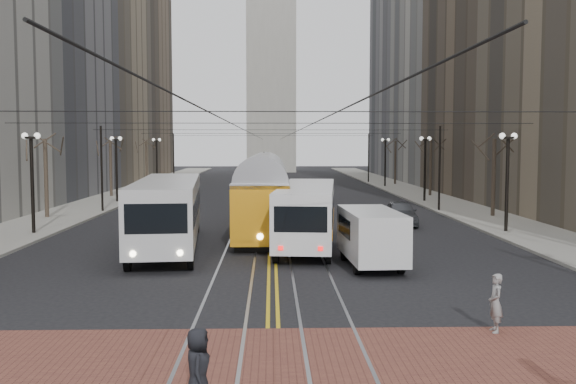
{
  "coord_description": "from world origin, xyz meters",
  "views": [
    {
      "loc": [
        -0.04,
        -18.9,
        5.27
      ],
      "look_at": [
        0.74,
        10.96,
        3.0
      ],
      "focal_mm": 40.0,
      "sensor_mm": 36.0,
      "label": 1
    }
  ],
  "objects": [
    {
      "name": "streetcar_rails",
      "position": [
        0.0,
        45.0,
        0.0
      ],
      "size": [
        4.8,
        130.0,
        0.02
      ],
      "primitive_type": "cube",
      "color": "gray",
      "rests_on": "ground"
    },
    {
      "name": "lamp_posts",
      "position": [
        -0.0,
        28.75,
        2.8
      ],
      "size": [
        27.6,
        57.2,
        5.6
      ],
      "color": "black",
      "rests_on": "ground"
    },
    {
      "name": "building_left_far",
      "position": [
        -25.5,
        86.0,
        20.0
      ],
      "size": [
        16.0,
        20.0,
        40.0
      ],
      "primitive_type": "cube",
      "color": "brown",
      "rests_on": "ground"
    },
    {
      "name": "building_right_mid",
      "position": [
        25.5,
        46.0,
        17.0
      ],
      "size": [
        16.0,
        20.0,
        34.0
      ],
      "primitive_type": "cube",
      "color": "brown",
      "rests_on": "ground"
    },
    {
      "name": "sidewalk_right",
      "position": [
        15.0,
        45.0,
        0.07
      ],
      "size": [
        5.0,
        140.0,
        0.15
      ],
      "primitive_type": "cube",
      "color": "gray",
      "rests_on": "ground"
    },
    {
      "name": "pedestrian_b",
      "position": [
        6.2,
        -1.5,
        0.83
      ],
      "size": [
        0.41,
        0.61,
        1.64
      ],
      "primitive_type": "imported",
      "rotation": [
        0.0,
        0.0,
        4.68
      ],
      "color": "gray",
      "rests_on": "crosswalk_band"
    },
    {
      "name": "cargo_van",
      "position": [
        4.22,
        8.09,
        1.21
      ],
      "size": [
        2.37,
        5.57,
        2.42
      ],
      "primitive_type": "cube",
      "rotation": [
        0.0,
        0.0,
        0.05
      ],
      "color": "silver",
      "rests_on": "ground"
    },
    {
      "name": "building_left_mid",
      "position": [
        -25.5,
        46.0,
        17.0
      ],
      "size": [
        16.0,
        20.0,
        34.0
      ],
      "primitive_type": "cube",
      "color": "slate",
      "rests_on": "ground"
    },
    {
      "name": "crosswalk_band",
      "position": [
        0.0,
        -4.0,
        0.01
      ],
      "size": [
        25.0,
        6.0,
        0.01
      ],
      "primitive_type": "cube",
      "color": "brown",
      "rests_on": "ground"
    },
    {
      "name": "sidewalk_left",
      "position": [
        -15.0,
        45.0,
        0.07
      ],
      "size": [
        5.0,
        140.0,
        0.15
      ],
      "primitive_type": "cube",
      "color": "gray",
      "rests_on": "ground"
    },
    {
      "name": "centre_lines",
      "position": [
        0.0,
        45.0,
        0.01
      ],
      "size": [
        0.42,
        130.0,
        0.01
      ],
      "primitive_type": "cube",
      "color": "gold",
      "rests_on": "ground"
    },
    {
      "name": "pedestrian_a",
      "position": [
        -1.5,
        -6.5,
        0.83
      ],
      "size": [
        0.56,
        0.83,
        1.63
      ],
      "primitive_type": "imported",
      "rotation": [
        0.0,
        0.0,
        1.63
      ],
      "color": "black",
      "rests_on": "crosswalk_band"
    },
    {
      "name": "sedan_grey",
      "position": [
        8.3,
        22.0,
        0.8
      ],
      "size": [
        2.21,
        4.8,
        1.59
      ],
      "primitive_type": "imported",
      "rotation": [
        0.0,
        0.0,
        -0.07
      ],
      "color": "#43464B",
      "rests_on": "ground"
    },
    {
      "name": "streetcar",
      "position": [
        -0.5,
        18.6,
        1.79
      ],
      "size": [
        2.98,
        15.24,
        3.59
      ],
      "primitive_type": "cube",
      "rotation": [
        0.0,
        0.0,
        -0.01
      ],
      "color": "orange",
      "rests_on": "ground"
    },
    {
      "name": "building_right_far",
      "position": [
        25.5,
        86.0,
        20.0
      ],
      "size": [
        16.0,
        20.0,
        40.0
      ],
      "primitive_type": "cube",
      "color": "slate",
      "rests_on": "ground"
    },
    {
      "name": "ground",
      "position": [
        0.0,
        0.0,
        0.0
      ],
      "size": [
        260.0,
        260.0,
        0.0
      ],
      "primitive_type": "plane",
      "color": "black",
      "rests_on": "ground"
    },
    {
      "name": "transit_bus",
      "position": [
        -5.22,
        13.21,
        1.72
      ],
      "size": [
        4.11,
        14.0,
        3.45
      ],
      "primitive_type": "cube",
      "rotation": [
        0.0,
        0.0,
        0.09
      ],
      "color": "#BABABA",
      "rests_on": "ground"
    },
    {
      "name": "rear_bus",
      "position": [
        1.8,
        13.7,
        1.57
      ],
      "size": [
        3.84,
        12.23,
        3.14
      ],
      "primitive_type": "cube",
      "rotation": [
        0.0,
        0.0,
        -0.1
      ],
      "color": "silver",
      "rests_on": "ground"
    },
    {
      "name": "street_trees",
      "position": [
        0.0,
        35.25,
        2.8
      ],
      "size": [
        31.68,
        53.28,
        5.6
      ],
      "color": "#382D23",
      "rests_on": "ground"
    },
    {
      "name": "trolley_wires",
      "position": [
        0.0,
        34.83,
        3.77
      ],
      "size": [
        25.96,
        120.0,
        6.6
      ],
      "color": "black",
      "rests_on": "ground"
    }
  ]
}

